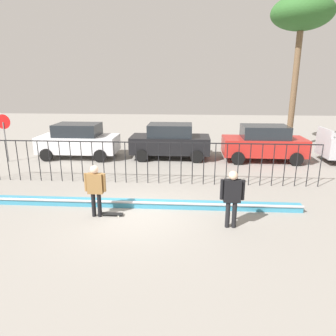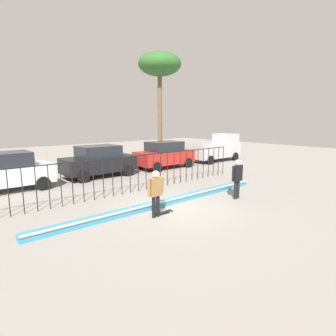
{
  "view_description": "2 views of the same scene",
  "coord_description": "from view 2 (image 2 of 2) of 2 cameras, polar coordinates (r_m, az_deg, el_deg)",
  "views": [
    {
      "loc": [
        1.73,
        -9.31,
        4.23
      ],
      "look_at": [
        0.94,
        1.92,
        1.03
      ],
      "focal_mm": 33.41,
      "sensor_mm": 36.0,
      "label": 1
    },
    {
      "loc": [
        -7.18,
        -7.87,
        3.48
      ],
      "look_at": [
        1.08,
        1.67,
        1.27
      ],
      "focal_mm": 30.09,
      "sensor_mm": 36.0,
      "label": 2
    }
  ],
  "objects": [
    {
      "name": "bowl_coping_ledge",
      "position": [
        11.59,
        -0.55,
        -6.93
      ],
      "size": [
        11.0,
        0.4,
        0.27
      ],
      "color": "teal",
      "rests_on": "ground"
    },
    {
      "name": "parked_car_white",
      "position": [
        15.69,
        -30.24,
        -0.64
      ],
      "size": [
        4.3,
        2.12,
        1.9
      ],
      "rotation": [
        0.0,
        0.0,
        -0.04
      ],
      "color": "silver",
      "rests_on": "ground"
    },
    {
      "name": "camera_operator",
      "position": [
        12.65,
        13.86,
        -1.47
      ],
      "size": [
        0.7,
        0.26,
        1.74
      ],
      "rotation": [
        0.0,
        0.0,
        2.14
      ],
      "color": "black",
      "rests_on": "ground"
    },
    {
      "name": "skateboarder",
      "position": [
        9.98,
        -2.5,
        -4.38
      ],
      "size": [
        0.68,
        0.26,
        1.69
      ],
      "rotation": [
        0.0,
        0.0,
        0.51
      ],
      "color": "black",
      "rests_on": "ground"
    },
    {
      "name": "parked_car_black",
      "position": [
        17.52,
        -13.85,
        1.39
      ],
      "size": [
        4.3,
        2.12,
        1.9
      ],
      "rotation": [
        0.0,
        0.0,
        0.06
      ],
      "color": "black",
      "rests_on": "ground"
    },
    {
      "name": "pickup_truck",
      "position": [
        23.95,
        9.75,
        3.91
      ],
      "size": [
        4.7,
        2.12,
        2.24
      ],
      "rotation": [
        0.0,
        0.0,
        -0.1
      ],
      "color": "#B7B7BC",
      "rests_on": "ground"
    },
    {
      "name": "palm_tree_tall",
      "position": [
        24.34,
        -1.69,
        19.96
      ],
      "size": [
        3.51,
        3.51,
        8.86
      ],
      "color": "brown",
      "rests_on": "ground"
    },
    {
      "name": "perimeter_fence",
      "position": [
        13.38,
        -7.71,
        -0.46
      ],
      "size": [
        14.04,
        0.04,
        1.77
      ],
      "color": "black",
      "rests_on": "ground"
    },
    {
      "name": "parked_car_red",
      "position": [
        20.1,
        -0.72,
        2.75
      ],
      "size": [
        4.3,
        2.12,
        1.9
      ],
      "rotation": [
        0.0,
        0.0,
        0.05
      ],
      "color": "#B2231E",
      "rests_on": "ground"
    },
    {
      "name": "ground_plane",
      "position": [
        11.2,
        1.44,
        -8.17
      ],
      "size": [
        60.0,
        60.0,
        0.0
      ],
      "primitive_type": "plane",
      "color": "gray"
    },
    {
      "name": "skateboard",
      "position": [
        10.57,
        -0.92,
        -8.96
      ],
      "size": [
        0.8,
        0.2,
        0.07
      ],
      "rotation": [
        0.0,
        0.0,
        -0.31
      ],
      "color": "black",
      "rests_on": "ground"
    }
  ]
}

